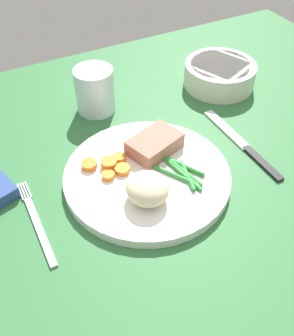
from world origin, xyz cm
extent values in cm
cube|color=#2D6B38|center=(0.00, 0.00, 1.00)|extent=(120.00, 90.00, 2.00)
cylinder|color=white|center=(-0.70, 1.42, 2.80)|extent=(25.87, 25.87, 1.60)
cube|color=#A86B56|center=(2.79, 5.49, 4.93)|extent=(9.77, 8.00, 2.66)
ellipsoid|color=beige|center=(-3.03, -3.24, 5.60)|extent=(6.18, 6.43, 4.00)
cylinder|color=orange|center=(-5.33, 5.39, 4.22)|extent=(2.56, 2.56, 1.25)
cylinder|color=orange|center=(-6.40, 3.22, 4.01)|extent=(1.98, 1.98, 0.82)
cylinder|color=orange|center=(-3.29, 6.00, 4.06)|extent=(2.06, 2.06, 0.92)
cylinder|color=orange|center=(-3.96, 3.42, 4.02)|extent=(2.42, 2.42, 0.84)
cylinder|color=orange|center=(-8.14, 6.70, 4.07)|extent=(2.44, 2.44, 0.94)
cylinder|color=#2D8C38|center=(2.71, -1.46, 3.94)|extent=(4.46, 6.78, 0.68)
cylinder|color=#2D8C38|center=(4.76, 0.22, 3.97)|extent=(4.44, 7.18, 0.75)
cylinder|color=#2D8C38|center=(4.30, -2.28, 3.96)|extent=(2.14, 6.35, 0.73)
cylinder|color=#2D8C38|center=(3.84, -1.62, 3.93)|extent=(2.08, 8.46, 0.65)
cylinder|color=#2D8C38|center=(4.27, -1.36, 3.97)|extent=(2.40, 7.46, 0.75)
cylinder|color=#2D8C38|center=(3.99, -1.44, 3.93)|extent=(1.84, 7.76, 0.65)
cube|color=silver|center=(-18.49, -0.58, 2.20)|extent=(1.00, 13.00, 0.40)
cube|color=silver|center=(-19.09, 7.72, 2.20)|extent=(0.24, 3.60, 0.40)
cube|color=silver|center=(-18.69, 7.72, 2.20)|extent=(0.24, 3.60, 0.40)
cube|color=silver|center=(-18.29, 7.72, 2.20)|extent=(0.24, 3.60, 0.40)
cube|color=silver|center=(-17.89, 7.72, 2.20)|extent=(0.24, 3.60, 0.40)
cube|color=black|center=(17.76, -4.08, 2.20)|extent=(1.30, 9.00, 0.64)
cube|color=silver|center=(17.76, 5.92, 2.20)|extent=(1.70, 12.00, 0.40)
cylinder|color=silver|center=(-0.53, 22.70, 6.22)|extent=(7.26, 7.26, 8.44)
cylinder|color=silver|center=(-0.53, 22.70, 3.75)|extent=(6.68, 6.68, 3.49)
cylinder|color=silver|center=(25.13, 19.05, 4.39)|extent=(14.33, 14.33, 4.79)
cylinder|color=beige|center=(25.13, 19.05, 5.47)|extent=(12.18, 12.18, 2.63)
camera|label=1|loc=(-20.31, -36.37, 46.02)|focal=41.59mm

